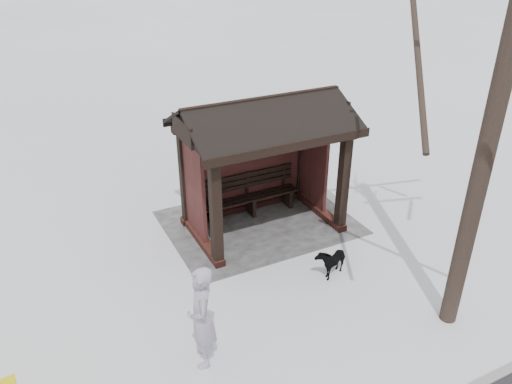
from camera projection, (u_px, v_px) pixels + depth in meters
ground at (263, 227)px, 11.54m from camera, size 120.00×120.00×0.00m
trampled_patch at (259, 222)px, 11.69m from camera, size 4.20×3.20×0.02m
bus_shelter at (260, 137)px, 10.66m from camera, size 3.60×2.40×3.09m
pedestrian at (202, 318)px, 7.55m from camera, size 0.57×0.73×1.75m
dog at (331, 260)px, 9.83m from camera, size 0.83×0.61×0.64m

